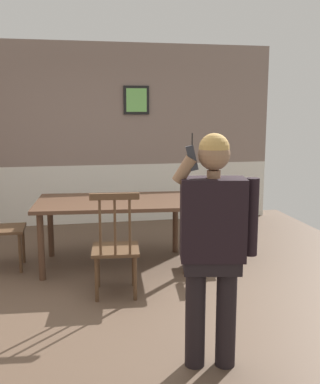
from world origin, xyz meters
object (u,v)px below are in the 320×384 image
object	(u,v)px
dining_table	(114,207)
chair_near_window	(1,226)
chair_by_doorway	(221,222)
person_figure	(213,237)
chair_at_table_head	(115,247)

from	to	relation	value
dining_table	chair_near_window	size ratio (longest dim) A/B	1.71
chair_by_doorway	person_figure	distance (m)	2.34
person_figure	chair_at_table_head	bearing A→B (deg)	-57.86
chair_at_table_head	chair_by_doorway	bearing A→B (deg)	36.36
chair_at_table_head	person_figure	world-z (taller)	person_figure
chair_by_doorway	chair_at_table_head	size ratio (longest dim) A/B	0.93
dining_table	chair_at_table_head	world-z (taller)	chair_at_table_head
dining_table	chair_near_window	xyz separation A→B (m)	(-1.25, 0.10, -0.18)
chair_by_doorway	chair_at_table_head	distance (m)	1.54
dining_table	chair_at_table_head	xyz separation A→B (m)	(-0.07, -0.89, -0.19)
chair_near_window	chair_by_doorway	bearing A→B (deg)	85.57
chair_near_window	chair_at_table_head	xyz separation A→B (m)	(1.18, -0.99, -0.01)
chair_at_table_head	person_figure	distance (m)	1.53
dining_table	chair_by_doorway	distance (m)	1.27
chair_near_window	chair_by_doorway	world-z (taller)	chair_near_window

